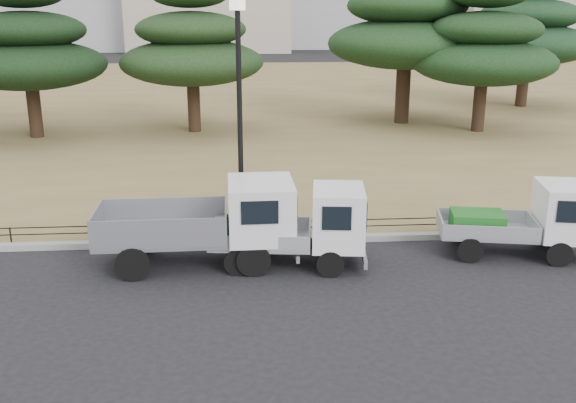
{
  "coord_description": "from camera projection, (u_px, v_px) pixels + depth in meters",
  "views": [
    {
      "loc": [
        -1.15,
        -13.03,
        5.85
      ],
      "look_at": [
        0.0,
        2.0,
        1.3
      ],
      "focal_mm": 40.0,
      "sensor_mm": 36.0,
      "label": 1
    }
  ],
  "objects": [
    {
      "name": "ground",
      "position": [
        295.0,
        283.0,
        14.22
      ],
      "size": [
        220.0,
        220.0,
        0.0
      ],
      "primitive_type": "plane",
      "color": "black"
    },
    {
      "name": "lawn",
      "position": [
        256.0,
        97.0,
        43.4
      ],
      "size": [
        120.0,
        56.0,
        0.15
      ],
      "primitive_type": "cube",
      "color": "olive",
      "rests_on": "ground"
    },
    {
      "name": "curb",
      "position": [
        286.0,
        240.0,
        16.67
      ],
      "size": [
        120.0,
        0.25,
        0.16
      ],
      "primitive_type": "cube",
      "color": "gray",
      "rests_on": "ground"
    },
    {
      "name": "truck_large",
      "position": [
        209.0,
        219.0,
        15.01
      ],
      "size": [
        4.61,
        1.93,
        2.0
      ],
      "rotation": [
        0.0,
        0.0,
        0.02
      ],
      "color": "black",
      "rests_on": "ground"
    },
    {
      "name": "truck_kei_front",
      "position": [
        300.0,
        227.0,
        15.0
      ],
      "size": [
        3.73,
        1.94,
        1.89
      ],
      "rotation": [
        0.0,
        0.0,
        -0.12
      ],
      "color": "black",
      "rests_on": "ground"
    },
    {
      "name": "truck_kei_rear",
      "position": [
        525.0,
        220.0,
        15.64
      ],
      "size": [
        3.69,
        2.09,
        1.82
      ],
      "rotation": [
        0.0,
        0.0,
        -0.19
      ],
      "color": "black",
      "rests_on": "ground"
    },
    {
      "name": "street_lamp",
      "position": [
        239.0,
        68.0,
        15.61
      ],
      "size": [
        0.57,
        0.57,
        6.37
      ],
      "color": "black",
      "rests_on": "lawn"
    },
    {
      "name": "pipe_fence",
      "position": [
        286.0,
        225.0,
        16.71
      ],
      "size": [
        38.0,
        0.04,
        0.4
      ],
      "color": "black",
      "rests_on": "lawn"
    },
    {
      "name": "pine_west_near",
      "position": [
        28.0,
        49.0,
        28.51
      ],
      "size": [
        6.86,
        6.86,
        6.86
      ],
      "color": "black",
      "rests_on": "lawn"
    },
    {
      "name": "pine_center_left",
      "position": [
        191.0,
        47.0,
        29.87
      ],
      "size": [
        6.73,
        6.73,
        6.84
      ],
      "color": "black",
      "rests_on": "lawn"
    },
    {
      "name": "pine_center_right",
      "position": [
        406.0,
        27.0,
        31.97
      ],
      "size": [
        7.84,
        7.84,
        8.32
      ],
      "color": "black",
      "rests_on": "lawn"
    },
    {
      "name": "pine_east_near",
      "position": [
        484.0,
        47.0,
        29.93
      ],
      "size": [
        6.78,
        6.78,
        6.85
      ],
      "color": "black",
      "rests_on": "lawn"
    },
    {
      "name": "pine_east_far",
      "position": [
        528.0,
        31.0,
        37.7
      ],
      "size": [
        7.63,
        7.63,
        7.66
      ],
      "color": "black",
      "rests_on": "lawn"
    }
  ]
}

